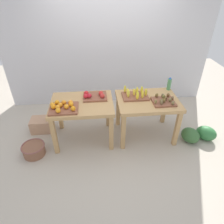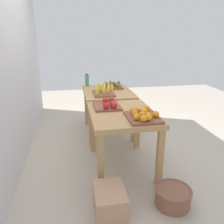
{
  "view_description": "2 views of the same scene",
  "coord_description": "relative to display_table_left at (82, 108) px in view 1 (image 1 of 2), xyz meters",
  "views": [
    {
      "loc": [
        -0.33,
        -2.87,
        2.46
      ],
      "look_at": [
        -0.05,
        -0.01,
        0.54
      ],
      "focal_mm": 32.01,
      "sensor_mm": 36.0,
      "label": 1
    },
    {
      "loc": [
        -3.2,
        0.61,
        1.67
      ],
      "look_at": [
        0.01,
        0.03,
        0.56
      ],
      "focal_mm": 36.93,
      "sensor_mm": 36.0,
      "label": 2
    }
  ],
  "objects": [
    {
      "name": "apple_bin",
      "position": [
        0.21,
        0.14,
        0.15
      ],
      "size": [
        0.41,
        0.34,
        0.11
      ],
      "color": "brown",
      "rests_on": "display_table_left"
    },
    {
      "name": "watermelon_pile",
      "position": [
        2.04,
        -0.27,
        -0.51
      ],
      "size": [
        0.74,
        0.46,
        0.27
      ],
      "color": "#30733A",
      "rests_on": "ground_plane"
    },
    {
      "name": "back_wall",
      "position": [
        0.56,
        1.35,
        0.86
      ],
      "size": [
        4.4,
        0.12,
        3.0
      ],
      "primitive_type": "cube",
      "color": "silver",
      "rests_on": "ground_plane"
    },
    {
      "name": "wicker_basket",
      "position": [
        -0.83,
        -0.35,
        -0.54
      ],
      "size": [
        0.38,
        0.38,
        0.19
      ],
      "color": "brown",
      "rests_on": "ground_plane"
    },
    {
      "name": "kiwi_bin",
      "position": [
        1.35,
        -0.13,
        0.15
      ],
      "size": [
        0.37,
        0.33,
        0.1
      ],
      "color": "brown",
      "rests_on": "display_table_right"
    },
    {
      "name": "display_table_left",
      "position": [
        0.0,
        0.0,
        0.0
      ],
      "size": [
        1.04,
        0.8,
        0.75
      ],
      "color": "tan",
      "rests_on": "ground_plane"
    },
    {
      "name": "orange_bin",
      "position": [
        -0.28,
        -0.18,
        0.15
      ],
      "size": [
        0.44,
        0.36,
        0.11
      ],
      "color": "brown",
      "rests_on": "display_table_left"
    },
    {
      "name": "display_table_right",
      "position": [
        1.12,
        0.0,
        0.0
      ],
      "size": [
        1.04,
        0.8,
        0.75
      ],
      "color": "tan",
      "rests_on": "ground_plane"
    },
    {
      "name": "ground_plane",
      "position": [
        0.56,
        0.0,
        -0.64
      ],
      "size": [
        8.0,
        8.0,
        0.0
      ],
      "primitive_type": "plane",
      "color": "#B7AC9B"
    },
    {
      "name": "cardboard_produce_box",
      "position": [
        -0.82,
        0.3,
        -0.52
      ],
      "size": [
        0.4,
        0.3,
        0.25
      ],
      "primitive_type": "cube",
      "color": "tan",
      "rests_on": "ground_plane"
    },
    {
      "name": "banana_crate",
      "position": [
        0.92,
        0.1,
        0.16
      ],
      "size": [
        0.44,
        0.32,
        0.17
      ],
      "color": "brown",
      "rests_on": "display_table_right"
    },
    {
      "name": "water_bottle",
      "position": [
        1.58,
        0.31,
        0.22
      ],
      "size": [
        0.07,
        0.07,
        0.23
      ],
      "color": "#4C8C59",
      "rests_on": "display_table_right"
    }
  ]
}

